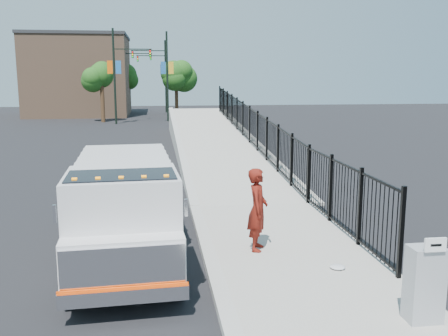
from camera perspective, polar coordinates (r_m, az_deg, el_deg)
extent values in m
plane|color=black|center=(11.50, -1.78, -10.06)|extent=(120.00, 120.00, 0.00)
cube|color=#9E998E|center=(10.04, 10.75, -13.02)|extent=(3.55, 12.00, 0.12)
cube|color=#ADAAA3|center=(9.63, -0.51, -13.75)|extent=(0.30, 12.00, 0.16)
cube|color=#9E998E|center=(27.21, -0.82, 1.91)|extent=(3.95, 24.06, 3.19)
cube|color=black|center=(23.39, 3.83, 2.72)|extent=(0.10, 28.00, 1.80)
cube|color=black|center=(11.88, -11.18, -7.11)|extent=(1.19, 6.03, 0.19)
cube|color=silver|center=(9.68, -11.44, -5.71)|extent=(2.17, 2.04, 1.76)
cube|color=silver|center=(8.77, -11.41, -10.46)|extent=(2.10, 0.72, 0.88)
cube|color=silver|center=(8.47, -11.43, -11.24)|extent=(2.03, 0.17, 0.75)
cube|color=silver|center=(8.57, -11.33, -14.15)|extent=(2.12, 0.27, 0.25)
cube|color=#F03E03|center=(8.52, -11.36, -13.34)|extent=(2.12, 0.15, 0.05)
cube|color=black|center=(9.33, -11.57, -2.96)|extent=(2.00, 1.24, 0.75)
cube|color=silver|center=(12.76, -11.28, -1.79)|extent=(2.30, 3.81, 1.50)
cube|color=silver|center=(8.82, -18.79, -4.98)|extent=(0.06, 0.06, 0.31)
cube|color=silver|center=(8.77, -4.35, -4.53)|extent=(0.06, 0.06, 0.31)
cube|color=orange|center=(9.01, -16.73, -1.26)|extent=(0.09, 0.07, 0.05)
cube|color=orange|center=(8.97, -14.21, -1.18)|extent=(0.09, 0.07, 0.05)
cube|color=orange|center=(8.95, -11.68, -1.10)|extent=(0.09, 0.07, 0.05)
cube|color=orange|center=(8.95, -9.14, -1.02)|extent=(0.09, 0.07, 0.05)
cube|color=orange|center=(8.97, -6.61, -0.93)|extent=(0.09, 0.07, 0.05)
cylinder|color=black|center=(9.47, -17.01, -12.29)|extent=(0.33, 0.90, 0.88)
cylinder|color=black|center=(9.43, -5.51, -11.95)|extent=(0.33, 0.90, 0.88)
cylinder|color=black|center=(13.54, -15.06, -5.28)|extent=(0.33, 0.90, 0.88)
cylinder|color=black|center=(13.51, -7.19, -5.03)|extent=(0.33, 0.90, 0.88)
cylinder|color=black|center=(14.48, -14.78, -4.26)|extent=(0.33, 0.90, 0.88)
cylinder|color=black|center=(14.45, -7.43, -4.02)|extent=(0.33, 0.90, 0.88)
imported|color=#61150C|center=(11.32, 3.87, -4.75)|extent=(0.63, 0.79, 1.89)
cube|color=gray|center=(8.81, 21.92, -12.20)|extent=(0.55, 0.40, 1.25)
cube|color=white|center=(8.38, 23.01, -8.08)|extent=(0.35, 0.04, 0.22)
ellipsoid|color=silver|center=(10.73, 12.85, -10.95)|extent=(0.32, 0.32, 0.08)
cylinder|color=black|center=(43.92, -12.41, 10.14)|extent=(0.18, 0.18, 8.00)
cube|color=black|center=(43.88, -10.39, 13.22)|extent=(3.20, 0.08, 0.08)
cube|color=black|center=(43.83, -8.45, 12.82)|extent=(0.18, 0.22, 0.60)
cube|color=#1C60A3|center=(43.90, -11.99, 11.20)|extent=(0.45, 0.04, 1.10)
cube|color=#F05B09|center=(43.96, -12.91, 11.17)|extent=(0.45, 0.04, 1.10)
cylinder|color=black|center=(46.17, -6.50, 10.32)|extent=(0.18, 0.18, 8.00)
cube|color=black|center=(46.21, -8.59, 13.12)|extent=(3.20, 0.08, 0.08)
cube|color=black|center=(46.24, -10.41, 12.63)|extent=(0.18, 0.22, 0.60)
cube|color=gold|center=(46.18, -6.07, 11.32)|extent=(0.45, 0.04, 1.10)
cube|color=#205A99|center=(46.17, -6.96, 11.30)|extent=(0.45, 0.04, 1.10)
cylinder|color=black|center=(52.06, -11.72, 10.17)|extent=(0.18, 0.18, 8.00)
cube|color=black|center=(52.03, -10.01, 12.77)|extent=(3.20, 0.08, 0.08)
cube|color=black|center=(51.98, -8.38, 12.43)|extent=(0.18, 0.22, 0.60)
cube|color=navy|center=(52.04, -11.36, 11.07)|extent=(0.45, 0.04, 1.10)
cube|color=orange|center=(52.09, -12.14, 11.04)|extent=(0.45, 0.04, 1.10)
cylinder|color=black|center=(57.29, -6.69, 10.32)|extent=(0.18, 0.18, 8.00)
cube|color=black|center=(57.32, -8.37, 12.58)|extent=(3.20, 0.08, 0.08)
cube|color=black|center=(57.34, -9.84, 12.19)|extent=(0.18, 0.22, 0.60)
cube|color=#C84E2B|center=(57.30, -6.35, 11.13)|extent=(0.45, 0.04, 1.10)
cube|color=navy|center=(57.29, -7.06, 11.11)|extent=(0.45, 0.04, 1.10)
cylinder|color=#382314|center=(46.00, -13.70, 7.10)|extent=(0.36, 0.36, 3.20)
sphere|color=#194714|center=(45.93, -13.83, 10.09)|extent=(2.28, 2.28, 2.28)
cylinder|color=#382314|center=(51.24, -5.44, 7.65)|extent=(0.36, 0.36, 3.20)
sphere|color=#194714|center=(51.19, -5.49, 10.34)|extent=(2.53, 2.53, 2.53)
cylinder|color=#382314|center=(58.30, -11.11, 7.84)|extent=(0.36, 0.36, 3.20)
sphere|color=#194714|center=(58.25, -11.20, 10.19)|extent=(2.55, 2.55, 2.55)
cube|color=#8C664C|center=(55.28, -16.17, 9.98)|extent=(10.00, 10.00, 8.00)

